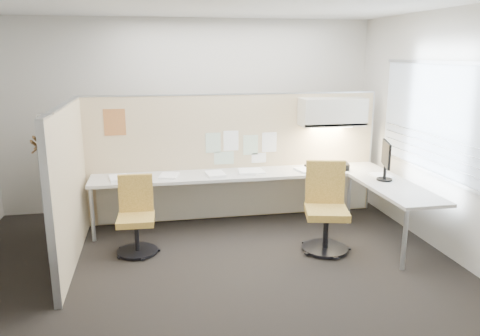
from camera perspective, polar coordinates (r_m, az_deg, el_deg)
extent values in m
cube|color=black|center=(5.30, -3.57, -12.01)|extent=(5.50, 4.50, 0.01)
cube|color=beige|center=(7.07, -6.09, 6.41)|extent=(5.50, 0.02, 2.80)
cube|color=beige|center=(2.71, 2.12, -5.65)|extent=(5.50, 0.02, 2.80)
cube|color=beige|center=(5.86, 24.01, 3.77)|extent=(0.02, 4.50, 2.80)
cube|color=#98A5B0|center=(5.82, 23.95, 5.22)|extent=(0.01, 2.80, 1.30)
cube|color=beige|center=(6.59, -0.72, 1.32)|extent=(4.10, 0.06, 1.75)
cube|color=beige|center=(5.50, -20.09, -2.07)|extent=(0.06, 2.20, 1.75)
cube|color=beige|center=(6.32, 0.26, -0.76)|extent=(4.00, 0.60, 0.04)
cube|color=beige|center=(5.96, 18.53, -2.41)|extent=(0.60, 1.47, 0.04)
cube|color=beige|center=(6.68, -0.19, -3.22)|extent=(3.90, 0.02, 0.64)
cylinder|color=#A5A8AA|center=(6.13, -17.56, -5.47)|extent=(0.05, 0.05, 0.69)
cylinder|color=#A5A8AA|center=(5.39, 19.42, -8.28)|extent=(0.05, 0.05, 0.69)
cylinder|color=#A5A8AA|center=(6.62, 13.11, -3.74)|extent=(0.05, 0.05, 0.69)
cube|color=beige|center=(6.66, 11.19, 6.73)|extent=(0.90, 0.36, 0.38)
cube|color=#FFEABF|center=(6.68, 11.11, 4.94)|extent=(0.60, 0.06, 0.02)
cube|color=#8CBF8C|center=(6.47, -3.29, 3.09)|extent=(0.21, 0.00, 0.28)
cube|color=white|center=(6.50, -1.11, 3.34)|extent=(0.21, 0.00, 0.28)
cube|color=#8CBF8C|center=(6.57, 1.30, 2.83)|extent=(0.21, 0.00, 0.28)
cube|color=white|center=(6.62, 3.59, 3.16)|extent=(0.21, 0.00, 0.28)
cube|color=#8CBF8C|center=(6.53, -1.96, 1.24)|extent=(0.28, 0.00, 0.18)
cube|color=white|center=(6.63, 2.31, 1.25)|extent=(0.21, 0.00, 0.14)
cube|color=orange|center=(6.38, -15.04, 5.40)|extent=(0.28, 0.00, 0.35)
cylinder|color=black|center=(5.74, -12.37, -9.87)|extent=(0.47, 0.47, 0.03)
cylinder|color=black|center=(5.67, -12.47, -8.18)|extent=(0.05, 0.05, 0.37)
cube|color=#E1B453|center=(5.60, -12.58, -6.18)|extent=(0.44, 0.44, 0.07)
cube|color=#E1B453|center=(5.70, -12.59, -2.99)|extent=(0.40, 0.07, 0.46)
cylinder|color=black|center=(5.77, 10.31, -9.60)|extent=(0.55, 0.55, 0.03)
cylinder|color=black|center=(5.69, 10.40, -7.65)|extent=(0.06, 0.06, 0.42)
cube|color=#E1B453|center=(5.60, 10.51, -5.34)|extent=(0.58, 0.58, 0.08)
cube|color=#E1B453|center=(5.73, 10.33, -1.69)|extent=(0.47, 0.17, 0.53)
cylinder|color=black|center=(6.21, 17.18, -1.33)|extent=(0.20, 0.20, 0.02)
cylinder|color=black|center=(6.19, 17.23, -0.58)|extent=(0.04, 0.04, 0.18)
cube|color=black|center=(6.14, 17.40, 1.64)|extent=(0.17, 0.46, 0.31)
cube|color=black|center=(6.14, 17.40, 1.64)|extent=(0.14, 0.41, 0.28)
cube|color=black|center=(6.62, 12.16, 0.21)|extent=(0.21, 0.21, 0.12)
cylinder|color=black|center=(6.59, 11.39, 0.51)|extent=(0.05, 0.17, 0.04)
cube|color=black|center=(6.66, 8.41, 0.24)|extent=(0.15, 0.07, 0.05)
cube|color=black|center=(6.59, 8.54, 0.12)|extent=(0.11, 0.08, 0.06)
cube|color=silver|center=(4.53, -22.64, 6.09)|extent=(0.14, 0.02, 0.02)
cylinder|color=silver|center=(4.55, -23.40, 4.97)|extent=(0.02, 0.02, 0.14)
cube|color=#AD7F4C|center=(4.57, -23.25, 3.36)|extent=(0.02, 0.44, 0.12)
cube|color=#AD7F4C|center=(4.62, -23.49, 2.92)|extent=(0.02, 0.44, 0.12)
cube|color=gray|center=(4.67, -22.76, -4.37)|extent=(0.01, 0.07, 1.10)
cube|color=white|center=(6.19, -14.55, -1.20)|extent=(0.28, 0.34, 0.03)
cube|color=white|center=(6.19, -8.64, -0.93)|extent=(0.29, 0.35, 0.02)
cube|color=white|center=(6.17, -3.03, -0.77)|extent=(0.26, 0.32, 0.04)
cube|color=white|center=(6.39, 1.83, -0.36)|extent=(0.25, 0.31, 0.02)
cube|color=white|center=(6.48, 8.03, -0.23)|extent=(0.28, 0.34, 0.03)
cube|color=white|center=(6.41, 16.82, -0.90)|extent=(0.24, 0.31, 0.02)
cube|color=white|center=(6.31, 0.87, -0.45)|extent=(0.26, 0.33, 0.03)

